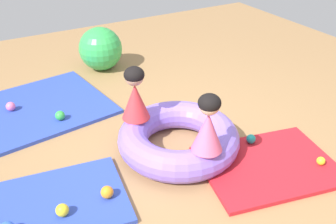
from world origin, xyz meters
name	(u,v)px	position (x,y,z in m)	size (l,w,h in m)	color
ground_plane	(170,156)	(0.00, 0.00, 0.00)	(8.00, 8.00, 0.00)	#9E7549
gym_mat_far_right	(268,165)	(0.68, -0.57, 0.02)	(1.17, 0.88, 0.04)	red
gym_mat_near_right	(25,112)	(-1.00, 1.45, 0.02)	(1.74, 1.28, 0.04)	#2D47B7
gym_mat_near_left	(43,207)	(-1.18, -0.11, 0.02)	(1.27, 0.81, 0.04)	#2D47B7
inflatable_cushion	(179,138)	(0.12, 0.04, 0.14)	(1.13, 1.13, 0.28)	#8466E0
child_in_red	(135,94)	(-0.16, 0.36, 0.53)	(0.29, 0.29, 0.51)	red
child_in_pink	(208,124)	(0.13, -0.38, 0.53)	(0.35, 0.35, 0.51)	#E5608E
play_ball_yellow	(62,210)	(-1.08, -0.28, 0.09)	(0.10, 0.10, 0.10)	yellow
play_ball_pink	(11,106)	(-1.13, 1.52, 0.09)	(0.10, 0.10, 0.10)	pink
play_ball_teal	(251,139)	(0.75, -0.24, 0.08)	(0.09, 0.09, 0.09)	teal
play_ball_orange	(107,192)	(-0.72, -0.27, 0.09)	(0.10, 0.10, 0.10)	orange
play_ball_green	(60,116)	(-0.72, 1.06, 0.09)	(0.10, 0.10, 0.10)	green
play_ball_yellow_second	(321,161)	(1.07, -0.80, 0.08)	(0.08, 0.08, 0.08)	yellow
exercise_ball_large	(101,49)	(0.17, 2.17, 0.29)	(0.58, 0.58, 0.58)	green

